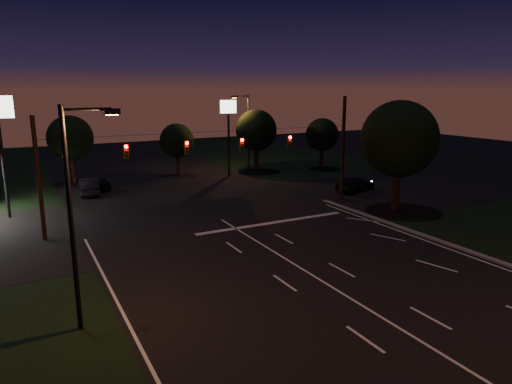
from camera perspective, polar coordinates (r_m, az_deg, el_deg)
ground at (r=22.93m, az=10.20°, el=-12.06°), size 140.00×140.00×0.00m
cross_street_right at (r=47.18m, az=17.42°, el=0.45°), size 20.00×16.00×0.02m
center_line at (r=19.16m, az=21.88°, el=-18.08°), size 0.14×40.00×0.01m
stop_bar at (r=33.45m, az=2.10°, el=-3.85°), size 12.00×0.50×0.01m
utility_pole_right at (r=41.19m, az=10.54°, el=-0.90°), size 0.30×0.30×9.00m
utility_pole_left at (r=32.66m, az=-24.85°, el=-5.48°), size 0.28×0.28×8.00m
signal_span at (r=34.07m, az=-5.16°, el=5.86°), size 24.00×0.40×1.56m
pole_sign_right at (r=50.92m, az=-3.46°, el=8.96°), size 1.80×0.30×8.40m
street_light_left at (r=18.81m, az=-21.50°, el=-1.35°), size 2.20×0.35×9.00m
street_light_right_far at (r=54.19m, az=-1.20°, el=8.15°), size 2.20×0.35×9.00m
tree_right_near at (r=37.70m, az=17.31°, el=6.26°), size 6.00×6.00×8.76m
tree_far_b at (r=50.85m, az=-22.18°, el=6.21°), size 4.60×4.60×6.98m
tree_far_c at (r=52.20m, az=-9.87°, el=6.31°), size 3.80×3.80×5.86m
tree_far_d at (r=53.82m, az=-0.02°, el=7.67°), size 4.80×4.80×7.30m
tree_far_e at (r=56.41m, az=8.21°, el=7.05°), size 4.00×4.00×6.18m
car_oncoming_a at (r=47.10m, az=-19.14°, el=1.13°), size 2.17×4.07×1.32m
car_oncoming_b at (r=44.98m, az=-20.20°, el=0.69°), size 2.05×4.89×1.57m
car_cross at (r=44.75m, az=12.30°, el=1.02°), size 5.20×3.36×1.40m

